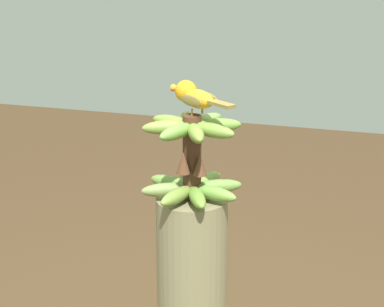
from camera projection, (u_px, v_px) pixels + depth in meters
The scene contains 2 objects.
banana_bunch at pixel (192, 158), 1.68m from camera, with size 0.26×0.26×0.22m.
perched_bird at pixel (194, 96), 1.65m from camera, with size 0.20×0.14×0.08m.
Camera 1 is at (0.47, -1.53, 1.54)m, focal length 61.99 mm.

